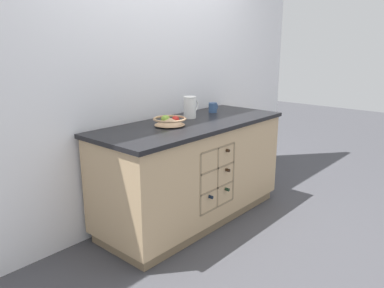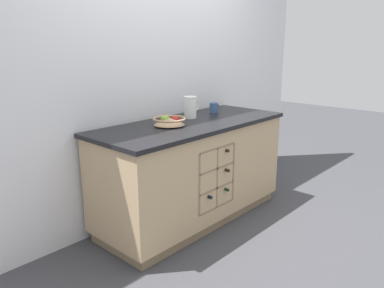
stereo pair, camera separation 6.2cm
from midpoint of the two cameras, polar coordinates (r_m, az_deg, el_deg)
name	(u,v)px [view 1 (the left image)]	position (r m, az deg, el deg)	size (l,w,h in m)	color
ground_plane	(192,217)	(3.51, -0.51, -11.10)	(14.00, 14.00, 0.00)	#424247
back_wall	(158,75)	(3.45, -5.78, 10.47)	(4.40, 0.06, 2.55)	white
kitchen_island	(192,171)	(3.33, -0.50, -4.08)	(1.83, 0.74, 0.90)	#8B7354
fruit_bowl	(170,121)	(3.06, -4.02, 3.58)	(0.27, 0.27, 0.09)	tan
white_pitcher	(190,107)	(3.37, -0.82, 5.70)	(0.17, 0.12, 0.20)	white
ceramic_mug	(213,108)	(3.66, 2.74, 5.57)	(0.12, 0.08, 0.09)	#385684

